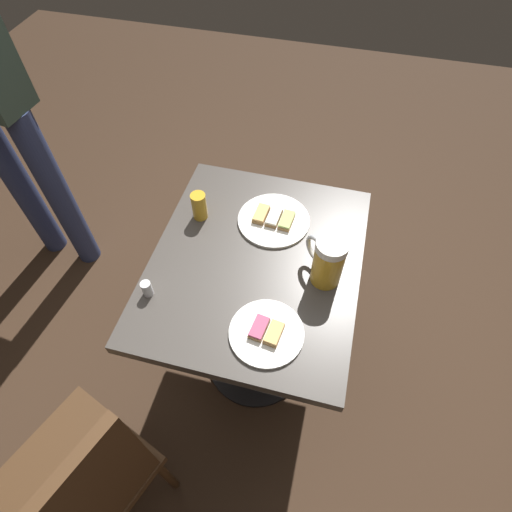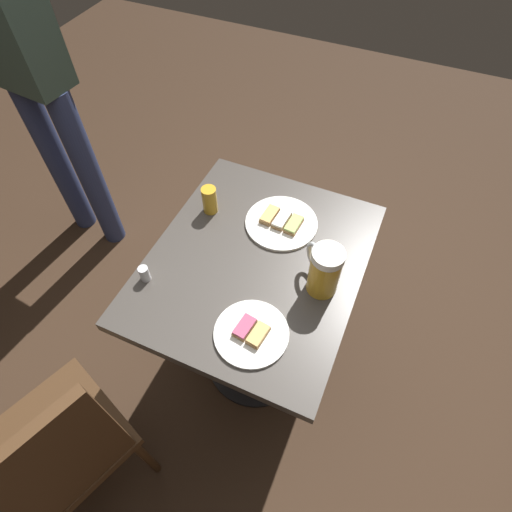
% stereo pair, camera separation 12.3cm
% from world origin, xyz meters
% --- Properties ---
extents(ground_plane, '(6.00, 6.00, 0.00)m').
position_xyz_m(ground_plane, '(0.00, 0.00, 0.00)').
color(ground_plane, '#382619').
extents(cafe_table, '(0.64, 0.77, 0.77)m').
position_xyz_m(cafe_table, '(0.00, 0.00, 0.59)').
color(cafe_table, black).
rests_on(cafe_table, ground_plane).
extents(plate_near, '(0.24, 0.24, 0.03)m').
position_xyz_m(plate_near, '(-0.02, -0.17, 0.78)').
color(plate_near, white).
rests_on(plate_near, cafe_table).
extents(plate_far, '(0.21, 0.21, 0.03)m').
position_xyz_m(plate_far, '(-0.09, 0.24, 0.78)').
color(plate_far, white).
rests_on(plate_far, cafe_table).
extents(beer_mug, '(0.12, 0.12, 0.17)m').
position_xyz_m(beer_mug, '(-0.21, 0.01, 0.85)').
color(beer_mug, gold).
rests_on(beer_mug, cafe_table).
extents(beer_glass_small, '(0.05, 0.05, 0.10)m').
position_xyz_m(beer_glass_small, '(0.23, -0.13, 0.82)').
color(beer_glass_small, gold).
rests_on(beer_glass_small, cafe_table).
extents(salt_shaker, '(0.03, 0.03, 0.05)m').
position_xyz_m(salt_shaker, '(0.27, 0.20, 0.80)').
color(salt_shaker, silver).
rests_on(salt_shaker, cafe_table).
extents(cafe_chair, '(0.49, 0.49, 0.92)m').
position_xyz_m(cafe_chair, '(0.31, 0.69, 0.52)').
color(cafe_chair, '#472D19').
rests_on(cafe_chair, ground_plane).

